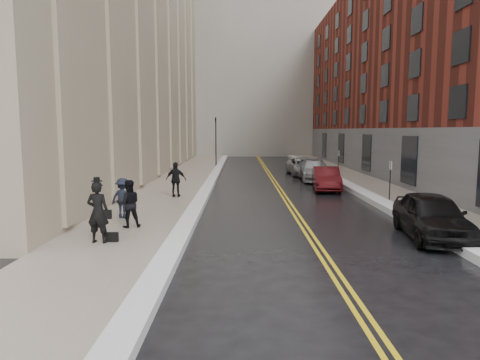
{
  "coord_description": "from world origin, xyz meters",
  "views": [
    {
      "loc": [
        -0.07,
        -14.55,
        3.86
      ],
      "look_at": [
        -0.08,
        4.76,
        1.6
      ],
      "focal_mm": 32.0,
      "sensor_mm": 36.0,
      "label": 1
    }
  ],
  "objects_px": {
    "car_black": "(432,216)",
    "pedestrian_main": "(98,212)",
    "car_silver_far": "(304,166)",
    "car_maroon": "(326,179)",
    "car_silver_near": "(314,170)",
    "pedestrian_b": "(123,198)",
    "pedestrian_a": "(129,204)",
    "pedestrian_c": "(176,180)"
  },
  "relations": [
    {
      "from": "car_maroon",
      "to": "car_silver_far",
      "type": "distance_m",
      "value": 9.29
    },
    {
      "from": "car_silver_far",
      "to": "pedestrian_c",
      "type": "relative_size",
      "value": 2.79
    },
    {
      "from": "car_black",
      "to": "pedestrian_main",
      "type": "distance_m",
      "value": 11.6
    },
    {
      "from": "car_maroon",
      "to": "pedestrian_main",
      "type": "height_order",
      "value": "pedestrian_main"
    },
    {
      "from": "car_silver_far",
      "to": "pedestrian_c",
      "type": "distance_m",
      "value": 15.89
    },
    {
      "from": "car_maroon",
      "to": "car_silver_far",
      "type": "bearing_deg",
      "value": 96.24
    },
    {
      "from": "car_maroon",
      "to": "car_silver_near",
      "type": "bearing_deg",
      "value": 94.19
    },
    {
      "from": "pedestrian_a",
      "to": "pedestrian_b",
      "type": "relative_size",
      "value": 1.07
    },
    {
      "from": "car_silver_far",
      "to": "pedestrian_a",
      "type": "bearing_deg",
      "value": -118.51
    },
    {
      "from": "pedestrian_c",
      "to": "pedestrian_b",
      "type": "bearing_deg",
      "value": 82.17
    },
    {
      "from": "car_silver_near",
      "to": "pedestrian_c",
      "type": "bearing_deg",
      "value": -134.08
    },
    {
      "from": "car_maroon",
      "to": "pedestrian_a",
      "type": "relative_size",
      "value": 2.49
    },
    {
      "from": "car_maroon",
      "to": "pedestrian_b",
      "type": "relative_size",
      "value": 2.67
    },
    {
      "from": "car_silver_near",
      "to": "pedestrian_b",
      "type": "relative_size",
      "value": 3.21
    },
    {
      "from": "car_maroon",
      "to": "pedestrian_c",
      "type": "relative_size",
      "value": 2.34
    },
    {
      "from": "pedestrian_main",
      "to": "pedestrian_c",
      "type": "height_order",
      "value": "pedestrian_main"
    },
    {
      "from": "pedestrian_main",
      "to": "pedestrian_c",
      "type": "xyz_separation_m",
      "value": [
        1.11,
        9.76,
        -0.05
      ]
    },
    {
      "from": "car_maroon",
      "to": "pedestrian_a",
      "type": "xyz_separation_m",
      "value": [
        -9.81,
        -11.23,
        0.32
      ]
    },
    {
      "from": "car_black",
      "to": "car_silver_near",
      "type": "height_order",
      "value": "car_black"
    },
    {
      "from": "car_silver_far",
      "to": "pedestrian_b",
      "type": "bearing_deg",
      "value": -122.21
    },
    {
      "from": "car_silver_far",
      "to": "pedestrian_a",
      "type": "distance_m",
      "value": 22.73
    },
    {
      "from": "pedestrian_main",
      "to": "car_silver_near",
      "type": "bearing_deg",
      "value": -110.04
    },
    {
      "from": "pedestrian_c",
      "to": "car_black",
      "type": "bearing_deg",
      "value": 146.32
    },
    {
      "from": "car_silver_far",
      "to": "pedestrian_main",
      "type": "distance_m",
      "value": 24.97
    },
    {
      "from": "car_black",
      "to": "pedestrian_a",
      "type": "distance_m",
      "value": 11.17
    },
    {
      "from": "car_silver_far",
      "to": "pedestrian_main",
      "type": "height_order",
      "value": "pedestrian_main"
    },
    {
      "from": "car_silver_far",
      "to": "pedestrian_main",
      "type": "xyz_separation_m",
      "value": [
        -10.19,
        -22.79,
        0.42
      ]
    },
    {
      "from": "car_silver_near",
      "to": "pedestrian_main",
      "type": "xyz_separation_m",
      "value": [
        -10.4,
        -18.82,
        0.38
      ]
    },
    {
      "from": "car_silver_far",
      "to": "pedestrian_a",
      "type": "xyz_separation_m",
      "value": [
        -9.77,
        -20.53,
        0.31
      ]
    },
    {
      "from": "car_black",
      "to": "car_silver_near",
      "type": "bearing_deg",
      "value": 100.53
    },
    {
      "from": "car_silver_near",
      "to": "pedestrian_c",
      "type": "distance_m",
      "value": 12.98
    },
    {
      "from": "car_silver_near",
      "to": "pedestrian_c",
      "type": "height_order",
      "value": "pedestrian_c"
    },
    {
      "from": "car_maroon",
      "to": "pedestrian_b",
      "type": "xyz_separation_m",
      "value": [
        -10.51,
        -9.48,
        0.25
      ]
    },
    {
      "from": "car_maroon",
      "to": "pedestrian_b",
      "type": "distance_m",
      "value": 14.16
    },
    {
      "from": "pedestrian_main",
      "to": "car_maroon",
      "type": "bearing_deg",
      "value": -118.28
    },
    {
      "from": "car_silver_near",
      "to": "car_silver_far",
      "type": "xyz_separation_m",
      "value": [
        -0.21,
        3.97,
        -0.04
      ]
    },
    {
      "from": "car_maroon",
      "to": "pedestrian_main",
      "type": "distance_m",
      "value": 16.94
    },
    {
      "from": "pedestrian_b",
      "to": "car_black",
      "type": "bearing_deg",
      "value": -176.69
    },
    {
      "from": "car_maroon",
      "to": "car_silver_near",
      "type": "distance_m",
      "value": 5.33
    },
    {
      "from": "car_black",
      "to": "pedestrian_main",
      "type": "relative_size",
      "value": 2.35
    },
    {
      "from": "pedestrian_b",
      "to": "pedestrian_c",
      "type": "relative_size",
      "value": 0.87
    },
    {
      "from": "car_silver_far",
      "to": "car_silver_near",
      "type": "bearing_deg",
      "value": -90.07
    }
  ]
}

